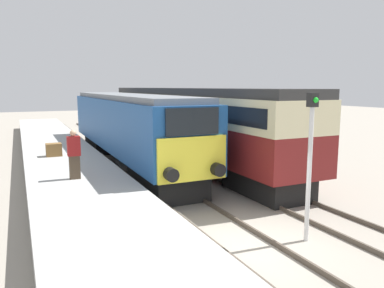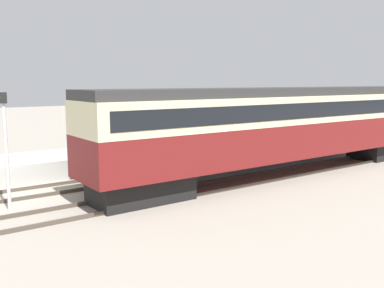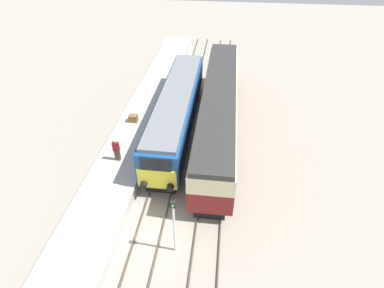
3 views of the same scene
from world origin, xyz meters
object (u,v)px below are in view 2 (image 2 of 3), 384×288
signal_post (5,141)px  luggage_crate (186,135)px  passenger_carriage (289,122)px  locomotive (234,124)px  person_on_platform (109,132)px

signal_post → luggage_crate: bearing=115.9°
passenger_carriage → luggage_crate: bearing=-173.7°
locomotive → passenger_carriage: 3.43m
locomotive → luggage_crate: locomotive is taller
passenger_carriage → person_on_platform: size_ratio=11.40×
person_on_platform → luggage_crate: (-0.28, 5.01, -0.57)m
passenger_carriage → signal_post: bearing=-98.1°
person_on_platform → signal_post: 8.02m
locomotive → person_on_platform: (-3.44, -5.44, -0.38)m
luggage_crate → person_on_platform: bearing=-86.8°
person_on_platform → luggage_crate: 5.05m
passenger_carriage → luggage_crate: size_ratio=28.54×
locomotive → signal_post: (1.70, -11.58, 0.23)m
locomotive → luggage_crate: bearing=-173.3°
luggage_crate → passenger_carriage: bearing=6.3°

